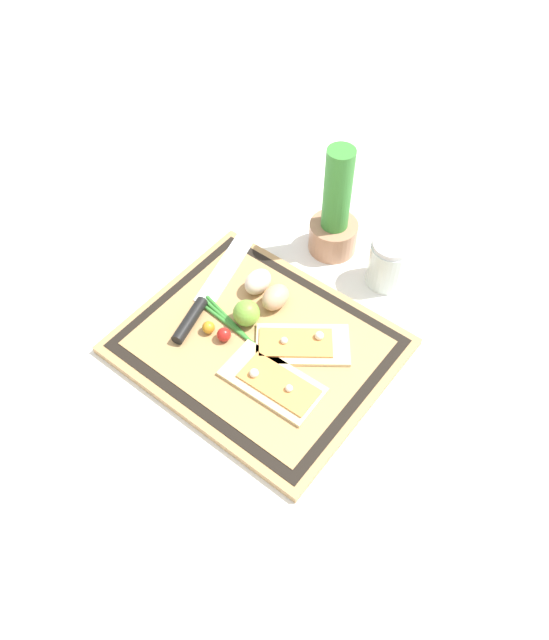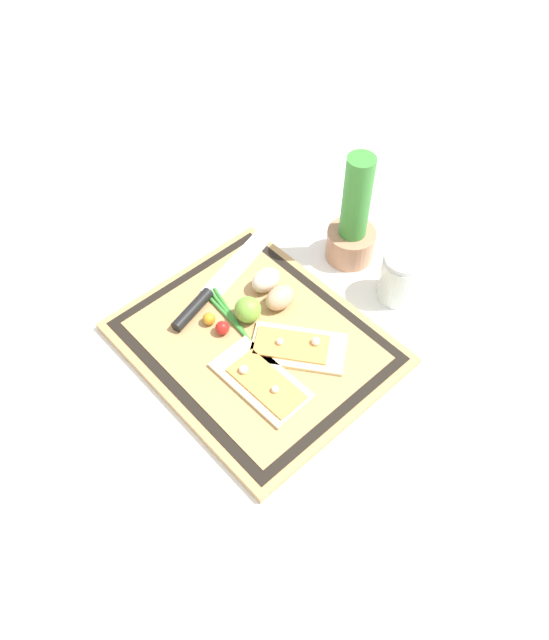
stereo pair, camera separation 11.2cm
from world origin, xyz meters
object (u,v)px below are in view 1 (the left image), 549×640
at_px(herb_pot, 335,217).
at_px(sauce_jar, 389,265).
at_px(pizza_slice_far, 301,344).
at_px(egg_brown, 276,297).
at_px(pizza_slice_near, 273,382).
at_px(knife, 202,303).
at_px(cherry_tomato_red, 224,335).
at_px(egg_pink, 258,282).
at_px(lime, 246,313).
at_px(cherry_tomato_yellow, 209,327).

relative_size(herb_pot, sauce_jar, 2.35).
bearing_deg(pizza_slice_far, egg_brown, 154.04).
bearing_deg(pizza_slice_near, egg_brown, 126.94).
relative_size(knife, sauce_jar, 2.82).
height_order(knife, cherry_tomato_red, cherry_tomato_red).
bearing_deg(knife, pizza_slice_far, 11.55).
xyz_separation_m(egg_brown, cherry_tomato_red, (-0.02, -0.12, -0.01)).
bearing_deg(sauce_jar, egg_pink, -132.83).
xyz_separation_m(lime, herb_pot, (0.00, 0.27, 0.04)).
height_order(pizza_slice_near, cherry_tomato_yellow, same).
xyz_separation_m(egg_brown, egg_pink, (-0.05, 0.01, 0.00)).
bearing_deg(cherry_tomato_yellow, sauce_jar, 60.75).
bearing_deg(egg_brown, sauce_jar, 57.94).
height_order(pizza_slice_near, herb_pot, herb_pot).
bearing_deg(pizza_slice_far, lime, -170.74).
bearing_deg(cherry_tomato_red, herb_pot, 88.10).
distance_m(lime, sauce_jar, 0.29).
relative_size(lime, cherry_tomato_yellow, 2.14).
relative_size(pizza_slice_near, pizza_slice_far, 0.95).
bearing_deg(cherry_tomato_yellow, pizza_slice_far, 27.37).
distance_m(pizza_slice_near, cherry_tomato_red, 0.13).
distance_m(pizza_slice_near, sauce_jar, 0.34).
distance_m(pizza_slice_near, lime, 0.14).
bearing_deg(pizza_slice_near, lime, 148.23).
height_order(lime, cherry_tomato_red, lime).
height_order(pizza_slice_far, cherry_tomato_red, cherry_tomato_red).
bearing_deg(herb_pot, knife, -107.85).
height_order(lime, cherry_tomato_yellow, lime).
height_order(knife, herb_pot, herb_pot).
bearing_deg(sauce_jar, cherry_tomato_red, -114.84).
bearing_deg(herb_pot, pizza_slice_near, -71.18).
relative_size(pizza_slice_far, egg_brown, 3.11).
xyz_separation_m(cherry_tomato_yellow, herb_pot, (0.04, 0.33, 0.05)).
bearing_deg(lime, cherry_tomato_yellow, -123.51).
xyz_separation_m(pizza_slice_near, egg_brown, (-0.10, 0.14, 0.02)).
distance_m(pizza_slice_far, cherry_tomato_yellow, 0.17).
bearing_deg(egg_brown, egg_pink, 168.92).
height_order(cherry_tomato_red, cherry_tomato_yellow, cherry_tomato_red).
bearing_deg(cherry_tomato_red, knife, 158.58).
bearing_deg(egg_pink, pizza_slice_near, -43.94).
bearing_deg(sauce_jar, pizza_slice_far, -96.73).
distance_m(pizza_slice_far, egg_brown, 0.11).
relative_size(egg_pink, herb_pot, 0.25).
distance_m(cherry_tomato_red, cherry_tomato_yellow, 0.03).
bearing_deg(herb_pot, egg_brown, -86.50).
xyz_separation_m(knife, sauce_jar, (0.23, 0.28, 0.02)).
distance_m(pizza_slice_near, pizza_slice_far, 0.09).
bearing_deg(egg_pink, sauce_jar, 47.17).
height_order(pizza_slice_near, cherry_tomato_red, cherry_tomato_red).
distance_m(pizza_slice_near, cherry_tomato_yellow, 0.16).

